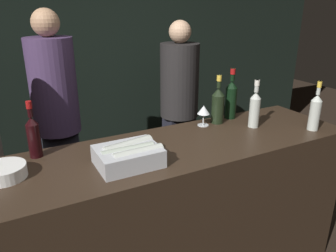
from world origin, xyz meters
TOP-DOWN VIEW (x-y plane):
  - wall_back_chalkboard at (0.00, 2.29)m, footprint 6.40×0.06m
  - bar_counter at (0.00, 0.32)m, footprint 2.36×0.64m
  - ice_bin_with_bottles at (-0.29, 0.23)m, footprint 0.33×0.25m
  - bowl_white at (-0.88, 0.38)m, footprint 0.21×0.21m
  - wine_glass at (0.37, 0.54)m, footprint 0.09×0.09m
  - red_wine_bottle_burgundy at (0.63, 0.58)m, footprint 0.08×0.08m
  - rose_wine_bottle at (0.97, 0.13)m, footprint 0.07×0.07m
  - red_wine_bottle_tall at (-0.71, 0.55)m, footprint 0.07×0.07m
  - white_wine_bottle at (0.66, 0.36)m, footprint 0.07×0.07m
  - champagne_bottle at (0.49, 0.54)m, footprint 0.09×0.09m
  - person_in_hoodie at (0.74, 1.51)m, footprint 0.38×0.38m
  - person_blond_tee at (-0.45, 1.46)m, footprint 0.37×0.37m

SIDE VIEW (x-z plane):
  - bar_counter at x=0.00m, z-range 0.00..1.05m
  - person_in_hoodie at x=0.74m, z-range 0.09..1.79m
  - person_blond_tee at x=-0.45m, z-range 0.11..1.92m
  - bowl_white at x=-0.88m, z-range 1.05..1.11m
  - ice_bin_with_bottles at x=-0.29m, z-range 1.05..1.16m
  - wine_glass at x=0.37m, z-range 1.08..1.23m
  - red_wine_bottle_tall at x=-0.71m, z-range 1.02..1.33m
  - rose_wine_bottle at x=0.97m, z-range 1.02..1.34m
  - white_wine_bottle at x=0.66m, z-range 1.02..1.35m
  - champagne_bottle at x=0.49m, z-range 1.02..1.35m
  - red_wine_bottle_burgundy at x=0.63m, z-range 1.02..1.38m
  - wall_back_chalkboard at x=0.00m, z-range 0.00..2.80m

